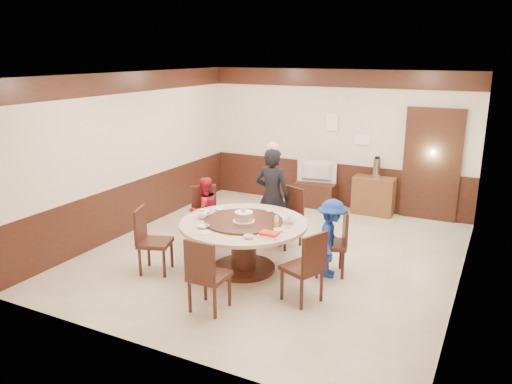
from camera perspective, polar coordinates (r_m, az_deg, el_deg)
The scene contains 31 objects.
room at distance 7.71m, azimuth 2.24°, elevation 0.34°, with size 6.00×6.04×2.84m.
banquet_table at distance 7.30m, azimuth -1.43°, elevation -5.04°, with size 1.86×1.86×0.78m.
chair_0 at distance 7.35m, azimuth 8.57°, elevation -7.00°, with size 0.58×0.57×0.97m.
chair_1 at distance 8.33m, azimuth 3.46°, elevation -4.09°, with size 0.57×0.57×0.97m.
chair_2 at distance 8.40m, azimuth -5.72°, elevation -3.96°, with size 0.62×0.62×0.97m.
chair_3 at distance 7.48m, azimuth -11.55°, elevation -6.73°, with size 0.56×0.56×0.97m.
chair_4 at distance 6.32m, azimuth -5.43°, elevation -10.80°, with size 0.44×0.45×0.97m.
chair_5 at distance 6.53m, azimuth 5.41°, elevation -9.89°, with size 0.58×0.58×0.97m.
person_standing at distance 8.24m, azimuth 1.88°, elevation -0.49°, with size 0.60×0.39×1.64m, color black.
person_red at distance 8.37m, azimuth -5.90°, elevation -2.12°, with size 0.56×0.43×1.14m, color #AF172A.
person_blue at distance 7.18m, azimuth 8.62°, elevation -5.26°, with size 0.74×0.42×1.14m, color navy.
birthday_cake at distance 7.14m, azimuth -1.41°, elevation -2.80°, with size 0.32×0.32×0.21m.
teapot_left at distance 7.39m, azimuth -6.14°, elevation -2.61°, with size 0.17×0.15×0.13m, color white.
teapot_right at distance 7.15m, azimuth 3.77°, elevation -3.19°, with size 0.17×0.15×0.13m, color white.
bowl_0 at distance 7.76m, azimuth -4.17°, elevation -1.98°, with size 0.15×0.15×0.04m, color white.
bowl_1 at distance 6.60m, azimuth -0.83°, elevation -5.13°, with size 0.14×0.14×0.04m, color white.
bowl_2 at distance 7.02m, azimuth -6.05°, elevation -3.96°, with size 0.16×0.16×0.04m, color white.
bowl_3 at distance 6.84m, azimuth 2.55°, elevation -4.40°, with size 0.13×0.13×0.04m, color white.
bowl_4 at distance 7.67m, azimuth -5.70°, elevation -2.24°, with size 0.14×0.14×0.03m, color white.
bowl_5 at distance 7.65m, azimuth 1.55°, elevation -2.18°, with size 0.13×0.13×0.04m, color white.
saucer_near at distance 6.82m, azimuth -5.89°, elevation -4.65°, with size 0.18×0.18×0.01m, color white.
saucer_far at distance 7.47m, azimuth 3.43°, elevation -2.78°, with size 0.18×0.18×0.01m, color white.
shrimp_platter at distance 6.67m, azimuth 1.52°, elevation -4.86°, with size 0.30×0.20×0.06m.
bottle_0 at distance 6.97m, azimuth 2.35°, elevation -3.50°, with size 0.06×0.06×0.16m, color white.
bottle_1 at distance 6.98m, azimuth 3.75°, elevation -3.47°, with size 0.06×0.06×0.16m, color white.
tv_stand at distance 10.50m, azimuth 6.80°, elevation -0.28°, with size 0.85×0.45×0.50m, color #381911.
television at distance 10.38m, azimuth 6.88°, elevation 2.30°, with size 0.82×0.11×0.47m, color gray.
side_cabinet at distance 10.16m, azimuth 13.29°, elevation -0.41°, with size 0.80×0.40×0.75m, color brown.
thermos at distance 10.02m, azimuth 13.63°, elevation 2.68°, with size 0.15×0.15×0.38m, color silver.
notice_left at distance 10.31m, azimuth 8.65°, elevation 7.88°, with size 0.25×0.00×0.35m, color white.
notice_right at distance 10.17m, azimuth 12.07°, elevation 5.90°, with size 0.30×0.00×0.22m, color white.
Camera 1 is at (3.11, -6.75, 3.12)m, focal length 35.00 mm.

